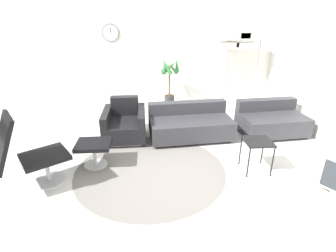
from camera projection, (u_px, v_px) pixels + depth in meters
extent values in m
plane|color=silver|center=(159.00, 167.00, 4.07)|extent=(12.00, 12.00, 0.00)
cube|color=silver|center=(153.00, 49.00, 6.47)|extent=(12.00, 0.06, 2.80)
cylinder|color=black|center=(110.00, 33.00, 6.22)|extent=(0.39, 0.01, 0.39)
cylinder|color=white|center=(110.00, 33.00, 6.21)|extent=(0.37, 0.02, 0.37)
cube|color=black|center=(110.00, 30.00, 6.18)|extent=(0.01, 0.01, 0.11)
cylinder|color=slate|center=(150.00, 170.00, 4.00)|extent=(2.28, 2.28, 0.01)
cylinder|color=#BCBCC1|center=(50.00, 180.00, 3.73)|extent=(0.61, 0.61, 0.02)
cylinder|color=#BCBCC1|center=(47.00, 170.00, 3.66)|extent=(0.06, 0.06, 0.34)
cube|color=black|center=(45.00, 157.00, 3.58)|extent=(0.78, 0.76, 0.06)
cube|color=black|center=(2.00, 142.00, 3.20)|extent=(0.55, 0.61, 0.67)
cylinder|color=#BCBCC1|center=(96.00, 164.00, 4.13)|extent=(0.36, 0.36, 0.02)
cylinder|color=#BCBCC1|center=(95.00, 155.00, 4.06)|extent=(0.05, 0.05, 0.32)
cube|color=black|center=(93.00, 144.00, 3.99)|extent=(0.52, 0.44, 0.06)
cube|color=silver|center=(126.00, 137.00, 5.01)|extent=(0.64, 0.72, 0.06)
cube|color=black|center=(125.00, 128.00, 4.93)|extent=(0.54, 0.87, 0.30)
cube|color=black|center=(125.00, 105.00, 5.11)|extent=(0.53, 0.19, 0.36)
cube|color=black|center=(142.00, 123.00, 4.92)|extent=(0.13, 0.87, 0.50)
cube|color=black|center=(107.00, 124.00, 4.87)|extent=(0.13, 0.87, 0.50)
cube|color=black|center=(190.00, 136.00, 5.05)|extent=(1.43, 0.81, 0.05)
cube|color=#333338|center=(190.00, 127.00, 4.97)|extent=(1.59, 0.95, 0.34)
cube|color=#333338|center=(187.00, 107.00, 5.14)|extent=(1.54, 0.33, 0.23)
cube|color=black|center=(270.00, 132.00, 5.21)|extent=(1.16, 0.79, 0.05)
cube|color=#333338|center=(272.00, 123.00, 5.13)|extent=(1.29, 0.92, 0.34)
cube|color=#333338|center=(266.00, 104.00, 5.30)|extent=(1.23, 0.31, 0.23)
cube|color=black|center=(258.00, 141.00, 3.82)|extent=(0.40, 0.40, 0.02)
cylinder|color=black|center=(248.00, 163.00, 3.74)|extent=(0.02, 0.02, 0.48)
cylinder|color=black|center=(273.00, 162.00, 3.76)|extent=(0.02, 0.02, 0.48)
cylinder|color=black|center=(240.00, 151.00, 4.07)|extent=(0.02, 0.02, 0.48)
cylinder|color=black|center=(263.00, 150.00, 4.09)|extent=(0.02, 0.02, 0.48)
cylinder|color=#333338|center=(169.00, 101.00, 6.62)|extent=(0.24, 0.24, 0.31)
cylinder|color=#382819|center=(169.00, 96.00, 6.56)|extent=(0.22, 0.22, 0.02)
cylinder|color=brown|center=(169.00, 84.00, 6.44)|extent=(0.04, 0.04, 0.58)
cone|color=#2D6B33|center=(177.00, 65.00, 6.24)|extent=(0.16, 0.43, 0.41)
cone|color=#2D6B33|center=(171.00, 66.00, 6.39)|extent=(0.35, 0.21, 0.31)
cone|color=#2D6B33|center=(167.00, 68.00, 6.41)|extent=(0.35, 0.20, 0.26)
cone|color=#2D6B33|center=(164.00, 67.00, 6.28)|extent=(0.15, 0.33, 0.32)
cone|color=#2D6B33|center=(166.00, 66.00, 6.16)|extent=(0.32, 0.29, 0.40)
cone|color=#2D6B33|center=(173.00, 69.00, 6.20)|extent=(0.30, 0.28, 0.29)
cylinder|color=#BCBCC1|center=(216.00, 67.00, 6.59)|extent=(0.03, 0.03, 1.93)
cylinder|color=#BCBCC1|center=(257.00, 66.00, 6.66)|extent=(0.03, 0.03, 1.93)
cube|color=silver|center=(240.00, 47.00, 6.33)|extent=(1.14, 0.28, 0.02)
cube|color=silver|center=(241.00, 39.00, 6.25)|extent=(1.14, 0.28, 0.02)
cube|color=beige|center=(245.00, 44.00, 6.30)|extent=(0.50, 0.24, 0.10)
cube|color=silver|center=(247.00, 35.00, 6.21)|extent=(0.36, 0.24, 0.14)
cube|color=#B7B2A8|center=(229.00, 44.00, 6.27)|extent=(0.41, 0.24, 0.11)
cube|color=beige|center=(243.00, 35.00, 6.21)|extent=(0.28, 0.24, 0.12)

